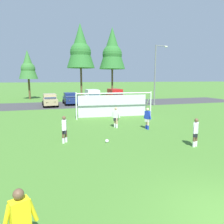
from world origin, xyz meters
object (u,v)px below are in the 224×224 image
Objects in this scene: parked_car_slot_center at (115,95)px; parked_car_slot_center_left at (92,97)px; street_lamp at (156,75)px; player_midfield_center at (116,117)px; parked_car_slot_left at (70,98)px; soccer_ball at (107,141)px; parked_car_slot_far_left at (50,100)px; player_defender_far at (196,133)px; player_winger_left at (147,119)px; soccer_goal at (113,104)px; player_striker_near at (64,129)px.

parked_car_slot_center_left is at bearing -167.12° from parked_car_slot_center.
parked_car_slot_center is (3.89, 0.89, 0.00)m from parked_car_slot_center_left.
player_midfield_center is at bearing -129.52° from street_lamp.
parked_car_slot_center is at bearing 5.14° from parked_car_slot_left.
parked_car_slot_far_left reaches higher than soccer_ball.
player_defender_far is 18.81m from street_lamp.
player_winger_left is 0.38× the size of parked_car_slot_far_left.
player_defender_far is (1.85, -10.09, -0.47)m from soccer_goal.
soccer_goal reaches higher than parked_car_slot_center.
soccer_goal is 1.76× the size of parked_car_slot_left.
player_defender_far is at bearing -85.35° from parked_car_slot_center_left.
player_striker_near is at bearing -164.94° from player_winger_left.
player_striker_near is at bearing -115.20° from parked_car_slot_center.
soccer_ball is 0.13× the size of player_winger_left.
parked_car_slot_far_left reaches higher than player_defender_far.
street_lamp is at bearing 40.18° from soccer_goal.
parked_car_slot_left is at bearing 158.99° from street_lamp.
soccer_ball is at bearing -147.75° from player_winger_left.
parked_car_slot_left is at bearing 97.40° from player_midfield_center.
parked_car_slot_center_left reaches higher than parked_car_slot_left.
soccer_goal reaches higher than player_winger_left.
soccer_goal reaches higher than player_defender_far.
soccer_goal is at bearing -74.61° from parked_car_slot_left.
street_lamp is at bearing -48.84° from parked_car_slot_center.
street_lamp is at bearing -21.01° from parked_car_slot_left.
soccer_ball is at bearing 155.82° from player_defender_far.
player_defender_far is at bearing -76.91° from parked_car_slot_left.
player_defender_far is at bearing -111.03° from street_lamp.
player_defender_far reaches higher than soccer_ball.
soccer_ball is 19.67m from parked_car_slot_left.
parked_car_slot_center_left is (5.32, 18.68, 0.29)m from player_striker_near.
player_striker_near is at bearing 163.36° from soccer_ball.
street_lamp reaches higher than parked_car_slot_center.
parked_car_slot_far_left is 3.21m from parked_car_slot_left.
soccer_ball is at bearing -108.45° from parked_car_slot_center.
player_defender_far is at bearing -79.91° from player_winger_left.
parked_car_slot_far_left is (-7.18, 15.91, 0.05)m from player_winger_left.
parked_car_slot_center_left is 3.99m from parked_car_slot_center.
player_defender_far is 0.38× the size of parked_car_slot_left.
player_winger_left is at bearing 100.09° from player_defender_far.
player_defender_far is at bearing -95.47° from parked_car_slot_center.
soccer_goal is at bearing 100.37° from player_defender_far.
player_defender_far is at bearing -79.63° from soccer_goal.
soccer_ball is at bearing -88.77° from parked_car_slot_left.
soccer_ball is at bearing -115.24° from player_midfield_center.
street_lamp is (9.59, 11.62, 3.54)m from player_midfield_center.
parked_car_slot_center is 0.55× the size of street_lamp.
soccer_ball is 0.03× the size of street_lamp.
parked_car_slot_far_left is at bearing -155.64° from parked_car_slot_left.
player_striker_near and player_midfield_center have the same top height.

